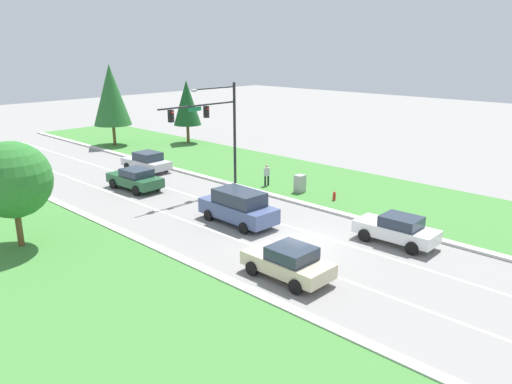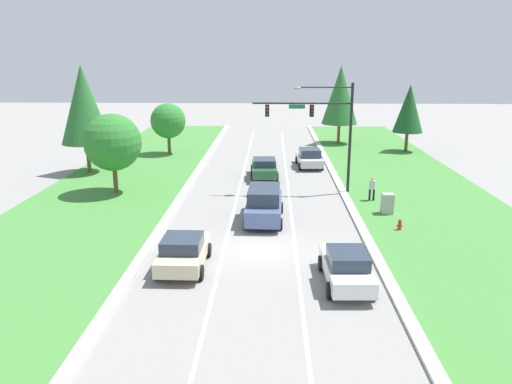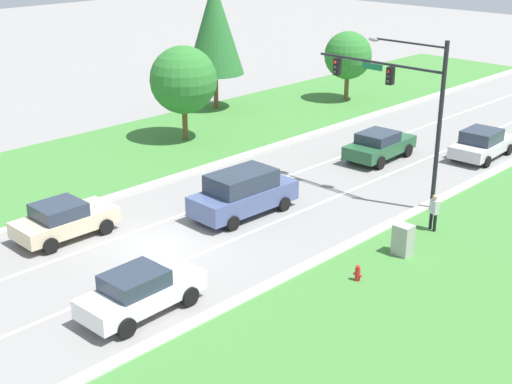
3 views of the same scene
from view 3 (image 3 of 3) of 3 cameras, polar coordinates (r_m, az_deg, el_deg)
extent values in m
plane|color=gray|center=(29.39, -7.69, -4.20)|extent=(160.00, 160.00, 0.00)
cube|color=beige|center=(25.58, 0.27, -7.88)|extent=(0.50, 90.00, 0.15)
cube|color=beige|center=(33.67, -13.69, -1.13)|extent=(0.50, 90.00, 0.15)
cube|color=#427F38|center=(22.80, 10.03, -12.31)|extent=(10.00, 90.00, 0.08)
cube|color=#427F38|center=(38.00, -17.98, 0.94)|extent=(10.00, 90.00, 0.08)
cube|color=white|center=(30.71, -9.79, -3.17)|extent=(0.14, 81.00, 0.01)
cube|color=white|center=(28.12, -5.40, -5.31)|extent=(0.14, 81.00, 0.01)
cylinder|color=black|center=(32.24, 14.43, 4.90)|extent=(0.20, 0.20, 7.67)
cylinder|color=black|center=(33.42, 9.79, 10.15)|extent=(6.75, 0.12, 0.12)
cube|color=#147042|center=(33.65, 9.29, 9.87)|extent=(1.10, 0.04, 0.28)
cylinder|color=black|center=(32.42, 12.14, 11.58)|extent=(3.71, 0.09, 0.09)
ellipsoid|color=gray|center=(33.44, 9.41, 11.96)|extent=(0.56, 0.28, 0.20)
cube|color=black|center=(33.15, 10.70, 9.12)|extent=(0.28, 0.32, 0.80)
sphere|color=red|center=(32.97, 10.56, 9.47)|extent=(0.16, 0.16, 0.16)
sphere|color=#2D2D2D|center=(33.01, 10.53, 9.08)|extent=(0.16, 0.16, 0.16)
sphere|color=#2D2D2D|center=(33.06, 10.50, 8.69)|extent=(0.16, 0.16, 0.16)
cube|color=black|center=(34.89, 6.52, 9.93)|extent=(0.28, 0.32, 0.80)
sphere|color=red|center=(34.71, 6.36, 10.27)|extent=(0.16, 0.16, 0.16)
sphere|color=#2D2D2D|center=(34.75, 6.34, 9.90)|extent=(0.16, 0.16, 0.16)
sphere|color=#2D2D2D|center=(34.80, 6.33, 9.52)|extent=(0.16, 0.16, 0.16)
cube|color=white|center=(24.42, -9.12, -8.05)|extent=(1.88, 4.44, 0.67)
cube|color=#283342|center=(23.99, -9.69, -6.99)|extent=(1.63, 2.02, 0.56)
cylinder|color=black|center=(24.76, -5.34, -8.31)|extent=(0.26, 0.70, 0.70)
cylinder|color=black|center=(25.91, -7.92, -7.01)|extent=(0.26, 0.70, 0.70)
cylinder|color=black|center=(23.30, -10.37, -10.64)|extent=(0.26, 0.70, 0.70)
cylinder|color=black|center=(24.52, -12.85, -9.12)|extent=(0.26, 0.70, 0.70)
cube|color=#475684|center=(31.80, -0.99, -0.47)|extent=(2.15, 5.13, 0.90)
cube|color=#283342|center=(31.42, -1.17, 0.91)|extent=(1.89, 3.10, 0.80)
cylinder|color=black|center=(32.35, 2.24, -0.95)|extent=(0.26, 0.66, 0.66)
cylinder|color=black|center=(33.64, -0.17, -0.05)|extent=(0.26, 0.66, 0.66)
cylinder|color=black|center=(30.33, -1.89, -2.51)|extent=(0.26, 0.66, 0.66)
cylinder|color=black|center=(31.70, -4.28, -1.48)|extent=(0.26, 0.66, 0.66)
cube|color=beige|center=(30.63, -15.00, -2.33)|extent=(1.95, 4.23, 0.65)
cube|color=#283342|center=(30.28, -15.51, -1.40)|extent=(1.75, 1.91, 0.57)
cylinder|color=black|center=(30.62, -11.94, -2.72)|extent=(0.24, 0.67, 0.67)
cylinder|color=black|center=(32.11, -13.83, -1.74)|extent=(0.24, 0.67, 0.67)
cylinder|color=black|center=(29.43, -16.16, -4.14)|extent=(0.24, 0.67, 0.67)
cylinder|color=black|center=(30.97, -17.91, -3.05)|extent=(0.24, 0.67, 0.67)
cube|color=silver|center=(41.47, 17.66, 3.51)|extent=(2.15, 4.71, 0.64)
cube|color=#283342|center=(41.04, 17.60, 4.30)|extent=(1.83, 2.16, 0.68)
cylinder|color=black|center=(42.49, 19.57, 3.24)|extent=(0.27, 0.64, 0.62)
cylinder|color=black|center=(43.17, 17.28, 3.78)|extent=(0.27, 0.64, 0.62)
cylinder|color=black|center=(39.95, 17.97, 2.33)|extent=(0.27, 0.64, 0.62)
cylinder|color=black|center=(40.68, 15.58, 2.92)|extent=(0.27, 0.64, 0.62)
cube|color=#235633|center=(39.77, 9.88, 3.57)|extent=(2.14, 4.67, 0.68)
cube|color=#283342|center=(39.36, 9.72, 4.34)|extent=(1.82, 2.14, 0.55)
cylinder|color=black|center=(40.59, 12.04, 3.27)|extent=(0.27, 0.73, 0.72)
cylinder|color=black|center=(41.49, 9.80, 3.82)|extent=(0.27, 0.73, 0.72)
cylinder|color=black|center=(38.25, 9.90, 2.33)|extent=(0.27, 0.73, 0.72)
cylinder|color=black|center=(39.20, 7.58, 2.93)|extent=(0.27, 0.73, 0.72)
cube|color=#9E9E99|center=(28.50, 11.67, -3.84)|extent=(0.70, 0.60, 1.33)
cylinder|color=black|center=(31.14, 13.80, -2.31)|extent=(0.14, 0.14, 0.84)
cylinder|color=black|center=(30.96, 14.11, -2.47)|extent=(0.14, 0.14, 0.84)
cube|color=#B7B7BC|center=(30.78, 14.07, -1.16)|extent=(0.43, 0.34, 0.60)
sphere|color=tan|center=(30.62, 14.14, -0.40)|extent=(0.22, 0.22, 0.22)
cylinder|color=red|center=(26.41, 8.13, -6.63)|extent=(0.20, 0.20, 0.55)
sphere|color=red|center=(26.26, 8.16, -5.98)|extent=(0.18, 0.18, 0.18)
cylinder|color=red|center=(26.46, 7.92, -6.50)|extent=(0.10, 0.09, 0.09)
cylinder|color=red|center=(26.34, 8.34, -6.66)|extent=(0.10, 0.09, 0.09)
cylinder|color=brown|center=(42.65, -5.70, 5.54)|extent=(0.32, 0.32, 2.19)
sphere|color=#2D752D|center=(42.03, -5.83, 8.92)|extent=(3.94, 3.94, 3.94)
cylinder|color=brown|center=(52.36, 7.25, 8.32)|extent=(0.32, 0.32, 2.06)
sphere|color=#2D752D|center=(51.90, 7.37, 10.79)|extent=(3.38, 3.38, 3.38)
cylinder|color=brown|center=(49.72, -3.23, 8.04)|extent=(0.32, 0.32, 2.51)
cone|color=#28662D|center=(48.92, -3.33, 13.05)|extent=(3.91, 3.91, 6.26)
camera|label=1|loc=(40.68, -46.14, 11.64)|focal=35.00mm
camera|label=2|loc=(22.08, -63.96, 1.19)|focal=35.00mm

